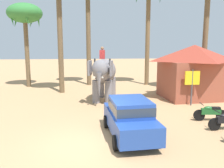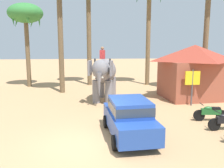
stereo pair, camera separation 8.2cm
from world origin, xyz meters
TOP-DOWN VIEW (x-y plane):
  - ground_plane at (0.00, 0.00)m, footprint 120.00×120.00m
  - car_sedan_foreground at (1.93, 0.72)m, footprint 2.06×4.19m
  - elephant_with_mahout at (1.32, 7.56)m, footprint 2.37×4.01m
  - motorcycle_far_in_row at (6.59, 2.40)m, footprint 1.80×0.55m
  - palm_tree_near_hut at (-5.48, 14.25)m, footprint 3.20×3.20m
  - roadside_hut at (8.10, 7.84)m, footprint 5.26×4.51m
  - signboard_yellow at (7.00, 5.64)m, footprint 1.00×0.10m

SIDE VIEW (x-z plane):
  - ground_plane at x=0.00m, z-range 0.00..0.00m
  - motorcycle_far_in_row at x=6.59m, z-range -0.01..0.93m
  - car_sedan_foreground at x=1.93m, z-range 0.08..1.78m
  - signboard_yellow at x=7.00m, z-range 0.49..2.89m
  - elephant_with_mahout at x=1.32m, z-range 0.05..3.93m
  - roadside_hut at x=8.10m, z-range 0.12..4.12m
  - palm_tree_near_hut at x=-5.48m, z-range 2.79..10.59m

